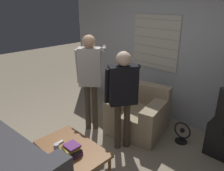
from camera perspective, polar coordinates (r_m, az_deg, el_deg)
ground_plane at (r=3.50m, az=-7.17°, el=-18.27°), size 16.00×16.00×0.00m
wall_back at (r=4.35m, az=13.57°, el=8.19°), size 5.20×0.08×2.55m
armchair_beige at (r=4.00m, az=7.00°, el=-7.29°), size 1.08×1.05×0.81m
coffee_table at (r=3.00m, az=-10.43°, el=-16.38°), size 0.97×0.58×0.45m
person_left_standing at (r=3.73m, az=-5.75°, el=3.51°), size 0.49×0.82×1.72m
person_right_standing at (r=3.22m, az=2.83°, el=-1.15°), size 0.54×0.73×1.57m
book_stack at (r=2.83m, az=-10.35°, el=-16.13°), size 0.24×0.21×0.14m
soda_can at (r=2.90m, az=-14.31°, el=-15.65°), size 0.07×0.07×0.13m
spare_remote at (r=3.07m, az=-13.71°, el=-14.39°), size 0.05×0.13×0.02m
floor_fan at (r=3.89m, az=17.80°, el=-11.75°), size 0.29×0.20×0.37m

